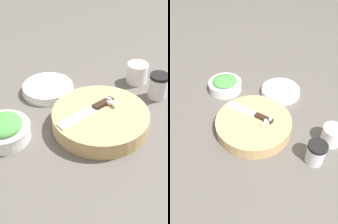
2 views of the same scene
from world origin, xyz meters
The scene contains 8 objects.
ground_plane centered at (0.00, 0.00, 0.00)m, with size 5.00×5.00×0.00m, color #56514C.
cutting_board centered at (0.04, -0.09, 0.03)m, with size 0.31×0.31×0.05m.
chef_knife centered at (0.02, -0.07, 0.06)m, with size 0.22×0.04×0.01m.
garlic_cloves centered at (0.10, -0.08, 0.06)m, with size 0.04×0.06×0.02m.
herb_bowl centered at (-0.22, 0.05, 0.03)m, with size 0.16×0.16×0.07m.
spice_jar centered at (0.31, -0.10, 0.05)m, with size 0.07×0.07×0.09m.
coffee_mug centered at (0.33, 0.02, 0.04)m, with size 0.11×0.08×0.08m.
plate_stack centered at (0.02, 0.18, 0.01)m, with size 0.19×0.19×0.03m.
Camera 2 is at (0.38, -0.60, 0.68)m, focal length 35.00 mm.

